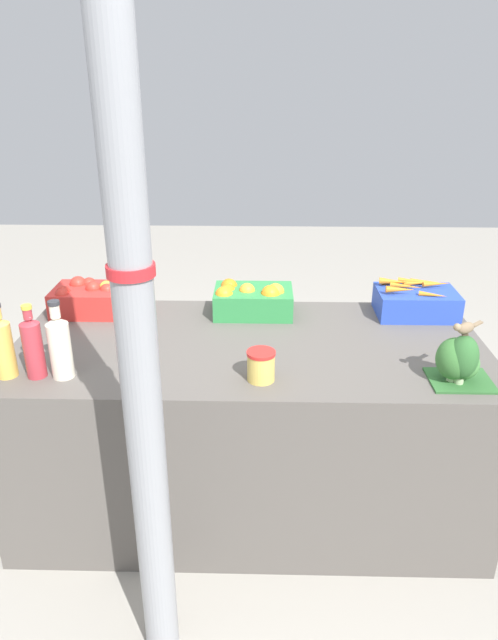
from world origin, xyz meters
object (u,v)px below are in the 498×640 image
at_px(support_pole, 135,314).
at_px(apple_crate, 92,298).
at_px(orange_crate, 252,299).
at_px(carrot_crate, 416,301).
at_px(sparrow_bird, 465,328).
at_px(juice_bottle_golden, 3,346).
at_px(pickle_jar, 261,366).
at_px(juice_bottle_cloudy, 60,345).
at_px(juice_bottle_ruby, 33,346).
at_px(broccoli_pile, 459,361).

height_order(support_pole, apple_crate, support_pole).
distance_m(orange_crate, carrot_crate, 0.74).
bearing_deg(sparrow_bird, support_pole, -6.77).
xyz_separation_m(juice_bottle_golden, pickle_jar, (0.92, -0.01, -0.06)).
relative_size(carrot_crate, juice_bottle_cloudy, 1.20).
bearing_deg(carrot_crate, orange_crate, -179.49).
height_order(juice_bottle_golden, juice_bottle_ruby, juice_bottle_golden).
relative_size(juice_bottle_ruby, pickle_jar, 2.46).
bearing_deg(sparrow_bird, juice_bottle_cloudy, -30.46).
bearing_deg(broccoli_pile, carrot_crate, 89.74).
distance_m(apple_crate, pickle_jar, 0.99).
distance_m(support_pole, juice_bottle_golden, 0.81).
xyz_separation_m(orange_crate, juice_bottle_cloudy, (-0.67, -0.60, 0.05)).
bearing_deg(juice_bottle_golden, apple_crate, 76.52).
xyz_separation_m(support_pole, broccoli_pile, (1.02, 0.44, -0.35)).
bearing_deg(pickle_jar, carrot_crate, 41.56).
relative_size(juice_bottle_ruby, juice_bottle_cloudy, 0.94).
bearing_deg(juice_bottle_cloudy, orange_crate, 41.94).
distance_m(juice_bottle_golden, juice_bottle_cloudy, 0.21).
bearing_deg(sparrow_bird, pickle_jar, -30.71).
bearing_deg(juice_bottle_cloudy, juice_bottle_ruby, 180.00).
height_order(apple_crate, juice_bottle_cloudy, juice_bottle_cloudy).
relative_size(juice_bottle_golden, pickle_jar, 2.49).
height_order(juice_bottle_ruby, pickle_jar, juice_bottle_ruby).
distance_m(apple_crate, juice_bottle_ruby, 0.61).
relative_size(orange_crate, carrot_crate, 1.00).
xyz_separation_m(support_pole, juice_bottle_golden, (-0.59, 0.45, -0.32)).
xyz_separation_m(apple_crate, broccoli_pile, (1.46, -0.62, 0.02)).
bearing_deg(pickle_jar, juice_bottle_cloudy, 179.39).
xyz_separation_m(broccoli_pile, sparrow_bird, (-0.00, -0.01, 0.13)).
xyz_separation_m(juice_bottle_ruby, juice_bottle_cloudy, (0.10, -0.00, 0.00)).
xyz_separation_m(carrot_crate, pickle_jar, (-0.69, -0.62, -0.01)).
relative_size(orange_crate, pickle_jar, 3.12).
relative_size(apple_crate, sparrow_bird, 2.84).
bearing_deg(juice_bottle_ruby, juice_bottle_cloudy, -0.00).
relative_size(support_pole, broccoli_pile, 11.09).
height_order(orange_crate, juice_bottle_ruby, juice_bottle_ruby).
relative_size(broccoli_pile, sparrow_bird, 1.78).
bearing_deg(sparrow_bird, juice_bottle_golden, -30.35).
bearing_deg(orange_crate, support_pole, -105.08).
xyz_separation_m(support_pole, carrot_crate, (1.02, 1.06, -0.38)).
relative_size(juice_bottle_golden, juice_bottle_cloudy, 0.96).
relative_size(broccoli_pile, pickle_jar, 1.95).
distance_m(orange_crate, juice_bottle_ruby, 0.97).
bearing_deg(juice_bottle_golden, orange_crate, 34.50).
height_order(juice_bottle_golden, pickle_jar, juice_bottle_golden).
relative_size(carrot_crate, juice_bottle_golden, 1.25).
bearing_deg(broccoli_pile, support_pole, -156.84).
distance_m(broccoli_pile, pickle_jar, 0.69).
xyz_separation_m(orange_crate, carrot_crate, (0.74, 0.01, -0.01)).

